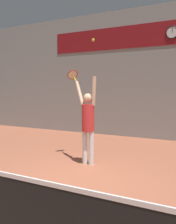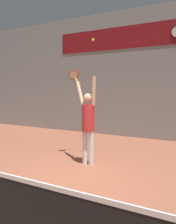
# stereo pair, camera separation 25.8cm
# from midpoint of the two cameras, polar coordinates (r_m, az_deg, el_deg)

# --- Properties ---
(ground_plane) EXTENTS (18.00, 18.00, 0.00)m
(ground_plane) POSITION_cam_midpoint_polar(r_m,az_deg,el_deg) (4.38, -6.64, -19.70)
(ground_plane) COLOR #9E563D
(back_wall) EXTENTS (18.00, 0.10, 5.00)m
(back_wall) POSITION_cam_midpoint_polar(r_m,az_deg,el_deg) (8.87, 13.01, 9.62)
(back_wall) COLOR gray
(back_wall) RESTS_ON ground_plane
(sponsor_banner) EXTENTS (6.67, 0.02, 0.86)m
(sponsor_banner) POSITION_cam_midpoint_polar(r_m,az_deg,el_deg) (9.03, 13.12, 18.74)
(sponsor_banner) COLOR maroon
(tennis_player) EXTENTS (0.75, 0.47, 2.21)m
(tennis_player) POSITION_cam_midpoint_polar(r_m,az_deg,el_deg) (5.46, 1.32, -2.24)
(tennis_player) COLOR white
(tennis_player) RESTS_ON ground_plane
(tennis_racket) EXTENTS (0.40, 0.36, 0.34)m
(tennis_racket) POSITION_cam_midpoint_polar(r_m,az_deg,el_deg) (6.07, -2.46, 9.60)
(tennis_racket) COLOR yellow
(tennis_ball) EXTENTS (0.07, 0.07, 0.07)m
(tennis_ball) POSITION_cam_midpoint_polar(r_m,az_deg,el_deg) (5.43, 2.73, 18.30)
(tennis_ball) COLOR #CCDB2D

